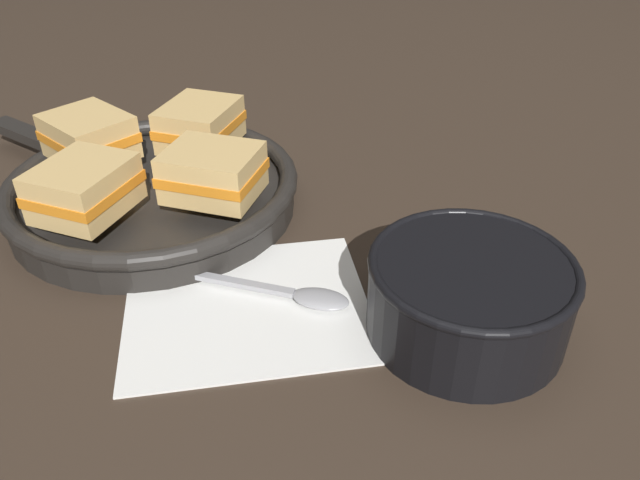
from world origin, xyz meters
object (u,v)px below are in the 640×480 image
object	(u,v)px
sandwich_far_left	(89,136)
sandwich_far_right	(84,188)
spoon	(298,294)
soup_bowl	(469,292)
sandwich_near_right	(200,125)
sandwich_near_left	(213,173)
skillet	(153,191)

from	to	relation	value
sandwich_far_left	sandwich_far_right	distance (m)	0.12
spoon	sandwich_far_right	size ratio (longest dim) A/B	1.22
soup_bowl	sandwich_far_left	size ratio (longest dim) A/B	1.42
sandwich_near_right	sandwich_far_left	distance (m)	0.12
spoon	sandwich_near_right	distance (m)	0.26
soup_bowl	sandwich_near_left	xyz separation A→B (m)	(-0.17, 0.20, 0.03)
soup_bowl	skillet	world-z (taller)	soup_bowl
sandwich_far_left	sandwich_far_right	world-z (taller)	same
sandwich_far_right	soup_bowl	bearing A→B (deg)	-35.91
spoon	sandwich_near_right	world-z (taller)	sandwich_near_right
sandwich_far_left	sandwich_near_left	bearing A→B (deg)	-46.20
sandwich_near_left	sandwich_far_right	size ratio (longest dim) A/B	0.99
spoon	sandwich_far_right	bearing A→B (deg)	173.69
spoon	sandwich_far_left	size ratio (longest dim) A/B	1.23
sandwich_near_right	sandwich_far_left	xyz separation A→B (m)	(-0.12, 0.00, 0.00)
soup_bowl	sandwich_far_right	bearing A→B (deg)	144.09
spoon	sandwich_near_right	xyz separation A→B (m)	(-0.05, 0.25, 0.06)
spoon	sandwich_near_right	size ratio (longest dim) A/B	1.22
spoon	skillet	bearing A→B (deg)	151.75
sandwich_far_right	spoon	bearing A→B (deg)	-39.09
sandwich_near_left	spoon	bearing A→B (deg)	-69.85
soup_bowl	sandwich_far_right	world-z (taller)	sandwich_far_right
spoon	skillet	xyz separation A→B (m)	(-0.11, 0.19, 0.01)
sandwich_far_left	sandwich_far_right	bearing A→B (deg)	-91.20
spoon	sandwich_near_left	size ratio (longest dim) A/B	1.22
sandwich_far_left	skillet	bearing A→B (deg)	-46.07
skillet	soup_bowl	bearing A→B (deg)	-49.51
sandwich_near_left	sandwich_near_right	xyz separation A→B (m)	(0.00, 0.12, 0.00)
soup_bowl	spoon	size ratio (longest dim) A/B	1.16
skillet	sandwich_near_right	xyz separation A→B (m)	(0.06, 0.06, 0.04)
soup_bowl	sandwich_near_right	size ratio (longest dim) A/B	1.41
sandwich_near_left	sandwich_far_right	xyz separation A→B (m)	(-0.12, 0.00, 0.00)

